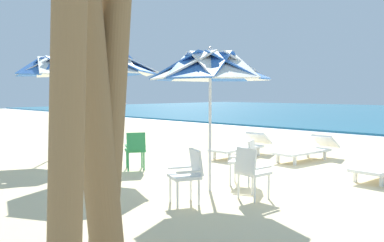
% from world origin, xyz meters
% --- Properties ---
extents(ground_plane, '(80.00, 80.00, 0.00)m').
position_xyz_m(ground_plane, '(0.00, 0.00, 0.00)').
color(ground_plane, beige).
extents(beach_umbrella_0, '(2.15, 2.15, 2.57)m').
position_xyz_m(beach_umbrella_0, '(-0.33, -2.39, 2.20)').
color(beach_umbrella_0, silver).
rests_on(beach_umbrella_0, ground).
extents(plastic_chair_0, '(0.47, 0.50, 0.87)m').
position_xyz_m(plastic_chair_0, '(0.54, -2.34, 0.50)').
color(plastic_chair_0, white).
rests_on(plastic_chair_0, ground).
extents(plastic_chair_1, '(0.60, 0.58, 0.87)m').
position_xyz_m(plastic_chair_1, '(-0.19, -1.54, 0.50)').
color(plastic_chair_1, white).
rests_on(plastic_chair_1, ground).
extents(plastic_chair_2, '(0.58, 0.60, 0.87)m').
position_xyz_m(plastic_chair_2, '(-0.01, -3.24, 0.50)').
color(plastic_chair_2, white).
rests_on(plastic_chair_2, ground).
extents(beach_umbrella_1, '(2.32, 2.32, 2.73)m').
position_xyz_m(beach_umbrella_1, '(-3.29, -2.57, 2.38)').
color(beach_umbrella_1, silver).
rests_on(beach_umbrella_1, ground).
extents(plastic_chair_3, '(0.62, 0.61, 0.87)m').
position_xyz_m(plastic_chair_3, '(-2.87, -2.11, 0.50)').
color(plastic_chair_3, '#2D8C4C').
rests_on(plastic_chair_3, ground).
extents(plastic_chair_4, '(0.59, 0.61, 0.87)m').
position_xyz_m(plastic_chair_4, '(-3.90, -2.11, 0.50)').
color(plastic_chair_4, white).
rests_on(plastic_chair_4, ground).
extents(beach_umbrella_2, '(2.07, 2.07, 2.79)m').
position_xyz_m(beach_umbrella_2, '(-5.84, -2.56, 2.41)').
color(beach_umbrella_2, silver).
rests_on(beach_umbrella_2, ground).
extents(plastic_chair_5, '(0.57, 0.59, 0.87)m').
position_xyz_m(plastic_chair_5, '(-4.99, -2.36, 0.50)').
color(plastic_chair_5, white).
rests_on(plastic_chair_5, ground).
extents(sun_lounger_1, '(0.84, 2.20, 0.62)m').
position_xyz_m(sun_lounger_1, '(-0.76, 1.81, 0.28)').
color(sun_lounger_1, white).
rests_on(sun_lounger_1, ground).
extents(sun_lounger_2, '(0.68, 2.16, 0.62)m').
position_xyz_m(sun_lounger_2, '(-2.36, 1.12, 0.28)').
color(sun_lounger_2, white).
rests_on(sun_lounger_2, ground).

